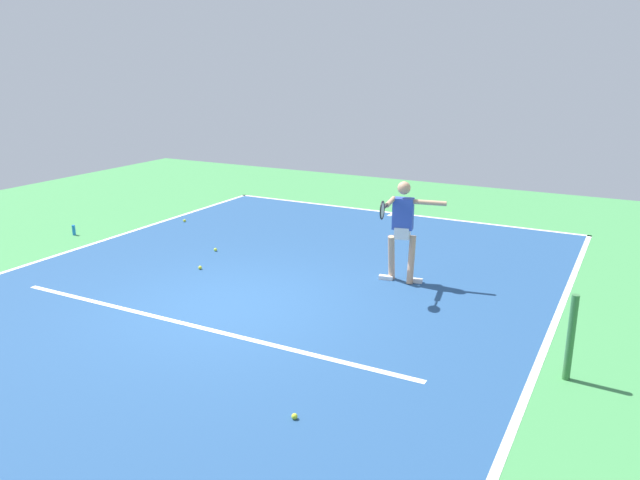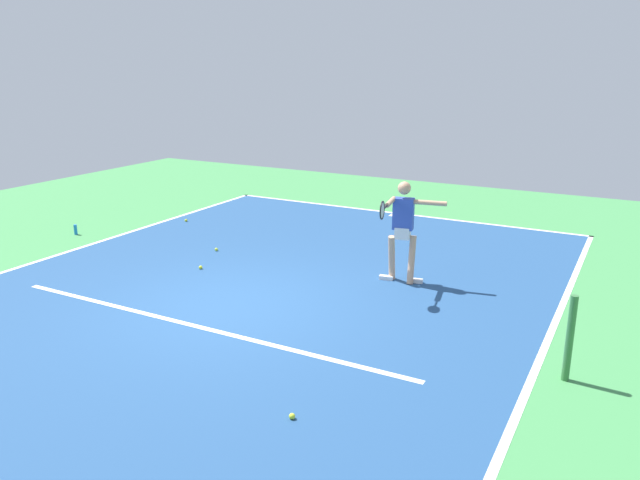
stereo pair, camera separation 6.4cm
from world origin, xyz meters
name	(u,v)px [view 2 (the right image)]	position (x,y,z in m)	size (l,w,h in m)	color
ground_plane	(230,306)	(0.00, 0.00, 0.00)	(22.72, 22.72, 0.00)	#428E4C
court_surface	(230,305)	(0.00, 0.00, 0.00)	(9.18, 13.97, 0.00)	navy
court_line_baseline_near	(395,213)	(0.00, -6.93, 0.00)	(9.18, 0.10, 0.01)	white
court_line_sideline_left	(534,373)	(-4.54, 0.00, 0.00)	(0.10, 13.97, 0.01)	white
court_line_sideline_right	(35,262)	(4.54, 0.00, 0.00)	(0.10, 13.97, 0.01)	white
court_line_service	(194,326)	(0.00, 0.87, 0.00)	(6.89, 0.10, 0.01)	white
court_line_centre_mark	(392,215)	(0.00, -6.73, 0.00)	(0.10, 0.30, 0.01)	white
net_post	(570,338)	(-4.89, 0.00, 0.54)	(0.09, 0.09, 1.07)	#38753D
tennis_player	(403,225)	(-1.94, -2.27, 1.01)	(1.08, 1.23, 1.75)	tan
tennis_ball_by_sideline	(201,267)	(1.52, -1.18, 0.03)	(0.07, 0.07, 0.07)	yellow
tennis_ball_centre_court	(186,220)	(4.05, -3.77, 0.03)	(0.07, 0.07, 0.07)	yellow
tennis_ball_far_corner	(292,416)	(-2.47, 2.26, 0.03)	(0.07, 0.07, 0.07)	#CCE033
tennis_ball_by_baseline	(216,249)	(1.96, -2.21, 0.03)	(0.07, 0.07, 0.07)	#C6E53D
water_bottle	(76,230)	(5.44, -1.74, 0.11)	(0.07, 0.07, 0.22)	blue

